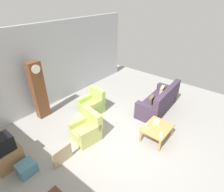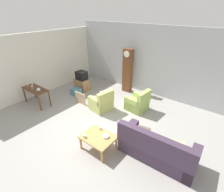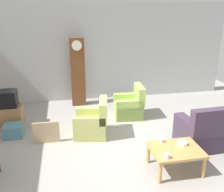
{
  "view_description": "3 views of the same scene",
  "coord_description": "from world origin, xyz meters",
  "px_view_note": "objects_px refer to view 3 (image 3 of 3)",
  "views": [
    {
      "loc": [
        -3.7,
        -2.57,
        4.15
      ],
      "look_at": [
        0.34,
        0.74,
        1.13
      ],
      "focal_mm": 29.28,
      "sensor_mm": 36.0,
      "label": 1
    },
    {
      "loc": [
        3.31,
        -3.62,
        3.82
      ],
      "look_at": [
        -0.17,
        0.82,
        0.86
      ],
      "focal_mm": 27.09,
      "sensor_mm": 36.0,
      "label": 2
    },
    {
      "loc": [
        -1.36,
        -4.74,
        2.98
      ],
      "look_at": [
        -0.3,
        0.76,
        1.03
      ],
      "focal_mm": 40.58,
      "sensor_mm": 36.0,
      "label": 3
    }
  ],
  "objects_px": {
    "cup_white_porcelain": "(167,156)",
    "coffee_table_wood": "(176,152)",
    "framed_picture_leaning": "(46,133)",
    "tv_crt": "(7,99)",
    "storage_box_blue": "(13,131)",
    "cup_blue_rimmed": "(162,140)",
    "grandfather_clock": "(78,72)",
    "armchair_olive_near": "(92,123)",
    "tv_stand_cabinet": "(10,117)",
    "armchair_olive_far": "(130,106)",
    "bowl_white_stacked": "(183,143)"
  },
  "relations": [
    {
      "from": "cup_white_porcelain",
      "to": "coffee_table_wood",
      "type": "bearing_deg",
      "value": 42.78
    },
    {
      "from": "coffee_table_wood",
      "to": "framed_picture_leaning",
      "type": "xyz_separation_m",
      "value": [
        -2.48,
        1.54,
        -0.14
      ]
    },
    {
      "from": "tv_crt",
      "to": "storage_box_blue",
      "type": "relative_size",
      "value": 1.1
    },
    {
      "from": "tv_crt",
      "to": "cup_blue_rimmed",
      "type": "xyz_separation_m",
      "value": [
        3.3,
        -2.31,
        -0.28
      ]
    },
    {
      "from": "grandfather_clock",
      "to": "armchair_olive_near",
      "type": "bearing_deg",
      "value": -85.08
    },
    {
      "from": "grandfather_clock",
      "to": "tv_stand_cabinet",
      "type": "xyz_separation_m",
      "value": [
        -1.89,
        -1.31,
        -0.79
      ]
    },
    {
      "from": "armchair_olive_near",
      "to": "cup_white_porcelain",
      "type": "height_order",
      "value": "armchair_olive_near"
    },
    {
      "from": "storage_box_blue",
      "to": "cup_white_porcelain",
      "type": "relative_size",
      "value": 4.48
    },
    {
      "from": "armchair_olive_near",
      "to": "grandfather_clock",
      "type": "bearing_deg",
      "value": 94.92
    },
    {
      "from": "armchair_olive_near",
      "to": "armchair_olive_far",
      "type": "xyz_separation_m",
      "value": [
        1.19,
        0.92,
        0.0
      ]
    },
    {
      "from": "grandfather_clock",
      "to": "bowl_white_stacked",
      "type": "distance_m",
      "value": 4.22
    },
    {
      "from": "cup_white_porcelain",
      "to": "bowl_white_stacked",
      "type": "distance_m",
      "value": 0.63
    },
    {
      "from": "coffee_table_wood",
      "to": "bowl_white_stacked",
      "type": "xyz_separation_m",
      "value": [
        0.19,
        0.12,
        0.1
      ]
    },
    {
      "from": "tv_crt",
      "to": "storage_box_blue",
      "type": "distance_m",
      "value": 0.88
    },
    {
      "from": "storage_box_blue",
      "to": "cup_blue_rimmed",
      "type": "relative_size",
      "value": 5.27
    },
    {
      "from": "grandfather_clock",
      "to": "tv_crt",
      "type": "xyz_separation_m",
      "value": [
        -1.89,
        -1.31,
        -0.29
      ]
    },
    {
      "from": "storage_box_blue",
      "to": "tv_stand_cabinet",
      "type": "bearing_deg",
      "value": 106.81
    },
    {
      "from": "coffee_table_wood",
      "to": "cup_blue_rimmed",
      "type": "height_order",
      "value": "cup_blue_rimmed"
    },
    {
      "from": "coffee_table_wood",
      "to": "tv_crt",
      "type": "bearing_deg",
      "value": 143.24
    },
    {
      "from": "storage_box_blue",
      "to": "cup_white_porcelain",
      "type": "height_order",
      "value": "cup_white_porcelain"
    },
    {
      "from": "armchair_olive_near",
      "to": "cup_blue_rimmed",
      "type": "relative_size",
      "value": 11.11
    },
    {
      "from": "tv_crt",
      "to": "cup_white_porcelain",
      "type": "xyz_separation_m",
      "value": [
        3.18,
        -2.86,
        -0.28
      ]
    },
    {
      "from": "grandfather_clock",
      "to": "armchair_olive_far",
      "type": "bearing_deg",
      "value": -42.38
    },
    {
      "from": "coffee_table_wood",
      "to": "storage_box_blue",
      "type": "height_order",
      "value": "coffee_table_wood"
    },
    {
      "from": "cup_white_porcelain",
      "to": "bowl_white_stacked",
      "type": "height_order",
      "value": "cup_white_porcelain"
    },
    {
      "from": "armchair_olive_near",
      "to": "grandfather_clock",
      "type": "distance_m",
      "value": 2.31
    },
    {
      "from": "grandfather_clock",
      "to": "tv_crt",
      "type": "height_order",
      "value": "grandfather_clock"
    },
    {
      "from": "framed_picture_leaning",
      "to": "cup_blue_rimmed",
      "type": "distance_m",
      "value": 2.64
    },
    {
      "from": "armchair_olive_far",
      "to": "coffee_table_wood",
      "type": "distance_m",
      "value": 2.66
    },
    {
      "from": "coffee_table_wood",
      "to": "storage_box_blue",
      "type": "relative_size",
      "value": 2.2
    },
    {
      "from": "coffee_table_wood",
      "to": "armchair_olive_near",
      "type": "bearing_deg",
      "value": 128.72
    },
    {
      "from": "grandfather_clock",
      "to": "bowl_white_stacked",
      "type": "xyz_separation_m",
      "value": [
        1.77,
        -3.78,
        -0.59
      ]
    },
    {
      "from": "armchair_olive_far",
      "to": "storage_box_blue",
      "type": "height_order",
      "value": "armchair_olive_far"
    },
    {
      "from": "cup_white_porcelain",
      "to": "grandfather_clock",
      "type": "bearing_deg",
      "value": 107.04
    },
    {
      "from": "tv_crt",
      "to": "bowl_white_stacked",
      "type": "height_order",
      "value": "tv_crt"
    },
    {
      "from": "bowl_white_stacked",
      "to": "armchair_olive_far",
      "type": "bearing_deg",
      "value": 98.85
    },
    {
      "from": "framed_picture_leaning",
      "to": "storage_box_blue",
      "type": "bearing_deg",
      "value": 150.29
    },
    {
      "from": "framed_picture_leaning",
      "to": "bowl_white_stacked",
      "type": "bearing_deg",
      "value": -27.99
    },
    {
      "from": "tv_crt",
      "to": "framed_picture_leaning",
      "type": "distance_m",
      "value": 1.54
    },
    {
      "from": "cup_white_porcelain",
      "to": "cup_blue_rimmed",
      "type": "distance_m",
      "value": 0.57
    },
    {
      "from": "cup_blue_rimmed",
      "to": "framed_picture_leaning",
      "type": "bearing_deg",
      "value": 151.42
    },
    {
      "from": "framed_picture_leaning",
      "to": "storage_box_blue",
      "type": "height_order",
      "value": "framed_picture_leaning"
    },
    {
      "from": "armchair_olive_near",
      "to": "storage_box_blue",
      "type": "distance_m",
      "value": 1.93
    },
    {
      "from": "tv_stand_cabinet",
      "to": "framed_picture_leaning",
      "type": "distance_m",
      "value": 1.44
    },
    {
      "from": "bowl_white_stacked",
      "to": "tv_crt",
      "type": "bearing_deg",
      "value": 145.99
    },
    {
      "from": "cup_white_porcelain",
      "to": "cup_blue_rimmed",
      "type": "bearing_deg",
      "value": 77.66
    },
    {
      "from": "coffee_table_wood",
      "to": "framed_picture_leaning",
      "type": "height_order",
      "value": "framed_picture_leaning"
    },
    {
      "from": "framed_picture_leaning",
      "to": "cup_blue_rimmed",
      "type": "height_order",
      "value": "cup_blue_rimmed"
    },
    {
      "from": "armchair_olive_near",
      "to": "framed_picture_leaning",
      "type": "bearing_deg",
      "value": -170.25
    },
    {
      "from": "armchair_olive_far",
      "to": "tv_crt",
      "type": "height_order",
      "value": "tv_crt"
    }
  ]
}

